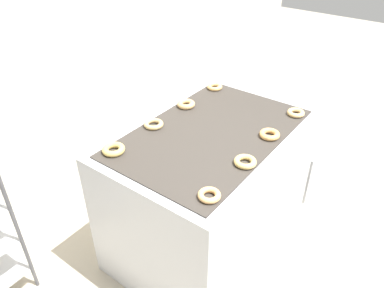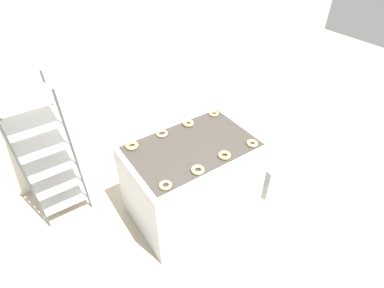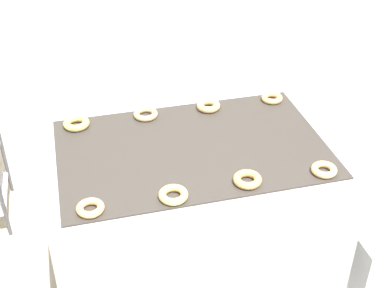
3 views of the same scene
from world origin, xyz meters
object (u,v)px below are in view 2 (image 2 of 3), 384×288
(donut_near_right, at_px, (252,143))
(donut_far_right, at_px, (214,113))
(donut_near_left, at_px, (166,185))
(donut_far_left, at_px, (132,146))
(donut_near_midleft, at_px, (198,170))
(glaze_bin, at_px, (269,176))
(donut_near_midright, at_px, (224,155))
(fryer_machine, at_px, (192,179))
(baking_rack_cart, at_px, (45,153))
(donut_far_midright, at_px, (188,123))
(donut_far_midleft, at_px, (162,134))

(donut_near_right, bearing_deg, donut_far_right, 88.83)
(donut_near_left, relative_size, donut_far_left, 0.87)
(donut_near_midleft, bearing_deg, glaze_bin, 2.42)
(donut_near_midright, bearing_deg, fryer_machine, 117.44)
(donut_near_right, bearing_deg, baking_rack_cart, 145.00)
(donut_near_midright, height_order, donut_far_midright, donut_far_midright)
(donut_near_midright, distance_m, donut_near_right, 0.36)
(donut_far_midleft, bearing_deg, donut_near_left, -117.47)
(fryer_machine, xyz_separation_m, glaze_bin, (0.98, -0.30, -0.26))
(donut_far_left, bearing_deg, donut_far_right, 0.20)
(fryer_machine, height_order, donut_far_left, donut_far_left)
(fryer_machine, distance_m, donut_far_right, 0.81)
(donut_far_midright, bearing_deg, donut_far_right, -0.05)
(baking_rack_cart, distance_m, donut_far_right, 1.93)
(baking_rack_cart, xyz_separation_m, donut_near_midright, (1.45, -1.25, 0.16))
(donut_far_right, bearing_deg, donut_far_left, -179.80)
(donut_near_midleft, xyz_separation_m, donut_far_midleft, (0.00, 0.68, -0.00))
(glaze_bin, relative_size, donut_far_left, 3.35)
(donut_near_left, bearing_deg, fryer_machine, 33.33)
(donut_near_midleft, xyz_separation_m, donut_far_midright, (0.35, 0.68, 0.00))
(donut_far_midleft, xyz_separation_m, donut_far_midright, (0.34, -0.00, 0.00))
(fryer_machine, height_order, donut_near_midleft, donut_near_midleft)
(donut_near_right, xyz_separation_m, donut_far_midright, (-0.35, 0.67, 0.00))
(donut_near_midright, relative_size, donut_far_left, 0.94)
(glaze_bin, xyz_separation_m, donut_near_left, (-1.50, -0.05, 0.77))
(donut_far_midleft, xyz_separation_m, donut_far_right, (0.70, -0.00, 0.00))
(fryer_machine, bearing_deg, donut_far_midright, 62.18)
(donut_near_left, distance_m, donut_near_right, 1.04)
(donut_far_right, bearing_deg, donut_far_midleft, 179.71)
(donut_far_midleft, distance_m, donut_far_right, 0.70)
(glaze_bin, relative_size, donut_far_right, 3.85)
(glaze_bin, relative_size, donut_near_midleft, 3.53)
(donut_near_right, distance_m, donut_far_midright, 0.76)
(baking_rack_cart, bearing_deg, donut_far_right, -18.09)
(donut_far_left, bearing_deg, donut_far_midright, 0.32)
(donut_near_midleft, height_order, donut_far_midleft, donut_near_midleft)
(donut_near_midleft, height_order, donut_near_midright, donut_near_midright)
(donut_far_left, relative_size, donut_far_midleft, 1.05)
(donut_far_right, bearing_deg, glaze_bin, -54.84)
(donut_near_midleft, distance_m, donut_far_midright, 0.76)
(fryer_machine, xyz_separation_m, baking_rack_cart, (-1.29, 0.93, 0.34))
(glaze_bin, xyz_separation_m, donut_far_left, (-1.51, 0.62, 0.77))
(baking_rack_cart, relative_size, donut_far_midright, 12.93)
(donut_far_right, bearing_deg, donut_near_midleft, -136.34)
(donut_near_midright, distance_m, donut_far_right, 0.75)
(baking_rack_cart, xyz_separation_m, donut_far_right, (1.83, -0.60, 0.16))
(donut_far_midleft, bearing_deg, donut_near_midleft, -90.38)
(donut_near_midright, height_order, donut_far_midleft, donut_near_midright)
(fryer_machine, bearing_deg, donut_far_left, 147.83)
(donut_near_left, height_order, donut_far_midleft, same)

